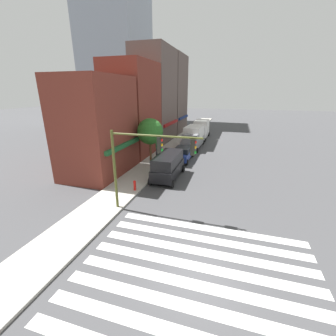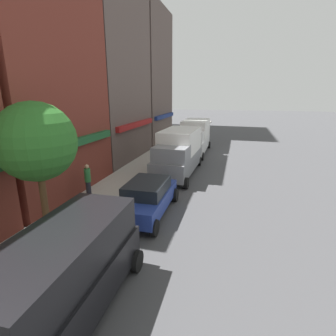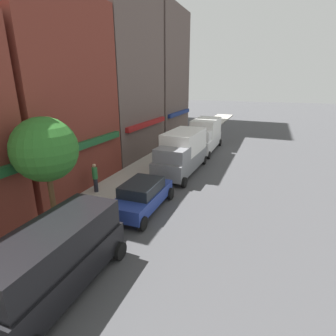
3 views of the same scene
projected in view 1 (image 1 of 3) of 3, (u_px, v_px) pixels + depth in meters
The scene contains 13 objects.
ground_plane at pixel (197, 275), 10.05m from camera, with size 200.00×200.00×0.00m, color #424244.
sidewalk_left at pixel (59, 243), 12.08m from camera, with size 120.00×3.00×0.15m.
crosswalk_stripes at pixel (197, 275), 10.05m from camera, with size 8.15×10.80×0.01m.
storefront_row at pixel (150, 102), 33.24m from camera, with size 32.39×5.30×14.12m.
tower_distant at pixel (114, 17), 52.86m from camera, with size 14.34×13.97×48.82m.
traffic_signal at pixel (146, 155), 13.86m from camera, with size 0.32×5.85×5.52m.
van_black at pixel (168, 165), 20.90m from camera, with size 5.04×2.22×2.34m.
sedan_blue at pixel (183, 153), 26.51m from camera, with size 4.43×2.02×1.59m.
box_truck_grey at pixel (193, 137), 32.20m from camera, with size 6.26×2.42×3.04m.
box_truck_white at pixel (201, 129), 38.56m from camera, with size 6.22×2.42×3.04m.
pedestrian_green_top at pixel (157, 148), 28.17m from camera, with size 0.32×0.32×1.77m.
fire_hydrant at pixel (135, 185), 18.21m from camera, with size 0.24×0.24×0.84m.
street_tree at pixel (150, 132), 23.40m from camera, with size 2.72×2.72×5.04m.
Camera 1 is at (-7.98, -1.03, 7.83)m, focal length 24.00 mm.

